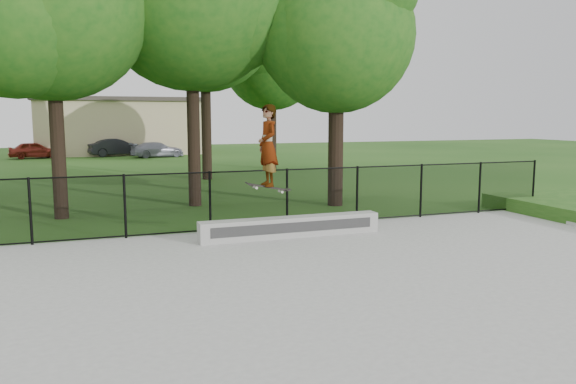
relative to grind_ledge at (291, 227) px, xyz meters
name	(u,v)px	position (x,y,z in m)	size (l,w,h in m)	color
ground	(414,298)	(0.33, -4.70, -0.30)	(100.00, 100.00, 0.00)	#214F16
concrete_slab	(414,296)	(0.33, -4.70, -0.27)	(14.00, 12.00, 0.06)	gray
grind_ledge	(291,227)	(0.00, 0.00, 0.00)	(4.39, 0.40, 0.47)	#A2A29D
car_a	(35,150)	(-7.58, 30.05, 0.28)	(1.36, 3.35, 1.15)	maroon
car_b	(116,147)	(-2.22, 30.47, 0.34)	(1.35, 3.52, 1.28)	black
car_c	(157,150)	(0.48, 28.37, 0.24)	(1.51, 3.41, 1.08)	#9594A7
skater_airborne	(268,147)	(-0.67, -0.29, 1.91)	(0.83, 0.69, 1.98)	black
chainlink_fence	(287,198)	(0.33, 1.20, 0.51)	(16.06, 0.06, 1.50)	black
tree_row	(166,20)	(-1.37, 9.69, 6.16)	(19.18, 18.07, 10.43)	black
distant_building	(120,126)	(-1.67, 33.30, 1.87)	(12.40, 6.40, 4.30)	#C3AF89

